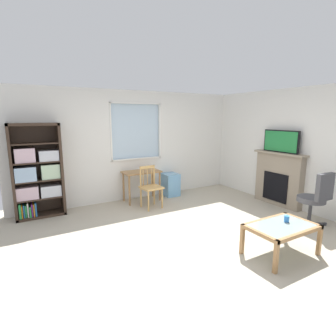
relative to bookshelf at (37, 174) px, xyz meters
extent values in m
cube|color=#B2A893|center=(2.08, -2.23, -0.87)|extent=(6.41, 5.95, 0.02)
cube|color=silver|center=(2.08, 0.24, -0.38)|extent=(5.41, 0.12, 0.94)
cube|color=silver|center=(2.08, 0.24, 1.54)|extent=(5.41, 0.12, 0.27)
cube|color=silver|center=(0.47, 0.24, 0.75)|extent=(2.19, 0.12, 1.32)
cube|color=silver|center=(3.79, 0.24, 0.75)|extent=(1.99, 0.12, 1.32)
cube|color=silver|center=(2.18, 0.25, 0.75)|extent=(1.23, 0.02, 1.32)
cube|color=white|center=(2.18, 0.18, 0.10)|extent=(1.29, 0.06, 0.03)
cube|color=white|center=(2.18, 0.18, 1.39)|extent=(1.29, 0.06, 0.03)
cube|color=white|center=(1.56, 0.18, 0.75)|extent=(0.03, 0.06, 1.32)
cube|color=white|center=(2.79, 0.18, 0.75)|extent=(0.03, 0.06, 1.32)
cube|color=silver|center=(4.85, -2.23, 0.41)|extent=(0.12, 5.15, 2.53)
cube|color=#38281E|center=(-0.41, -0.01, 0.06)|extent=(0.05, 0.38, 1.83)
cube|color=#38281E|center=(0.44, -0.01, 0.06)|extent=(0.05, 0.38, 1.83)
cube|color=#38281E|center=(0.02, -0.01, 0.95)|extent=(0.90, 0.38, 0.05)
cube|color=#38281E|center=(0.02, -0.01, -0.83)|extent=(0.90, 0.38, 0.05)
cube|color=#38281E|center=(0.02, 0.17, 0.06)|extent=(0.90, 0.02, 1.83)
cube|color=#38281E|center=(0.02, -0.01, -0.48)|extent=(0.85, 0.36, 0.02)
cube|color=#38281E|center=(0.02, -0.01, -0.12)|extent=(0.85, 0.36, 0.02)
cube|color=#38281E|center=(0.02, -0.01, 0.24)|extent=(0.85, 0.36, 0.02)
cube|color=#38281E|center=(0.02, -0.01, 0.59)|extent=(0.85, 0.36, 0.02)
cube|color=beige|center=(-0.20, -0.02, -0.34)|extent=(0.39, 0.29, 0.24)
cube|color=silver|center=(0.22, -0.02, -0.35)|extent=(0.37, 0.28, 0.22)
cube|color=#9EBCDB|center=(-0.19, -0.02, 0.03)|extent=(0.36, 0.33, 0.27)
cube|color=#B7D6B2|center=(0.24, -0.02, 0.03)|extent=(0.33, 0.27, 0.28)
cube|color=beige|center=(-0.17, -0.02, 0.38)|extent=(0.34, 0.28, 0.26)
cube|color=silver|center=(0.24, -0.02, 0.35)|extent=(0.35, 0.31, 0.20)
cube|color=green|center=(-0.35, -0.03, -0.67)|extent=(0.04, 0.29, 0.28)
cube|color=orange|center=(-0.31, -0.03, -0.68)|extent=(0.02, 0.29, 0.25)
cube|color=#286BB2|center=(-0.28, -0.03, -0.68)|extent=(0.02, 0.26, 0.25)
cube|color=green|center=(-0.25, -0.03, -0.69)|extent=(0.03, 0.21, 0.23)
cube|color=white|center=(-0.21, -0.03, -0.67)|extent=(0.02, 0.24, 0.28)
cube|color=green|center=(-0.18, -0.03, -0.70)|extent=(0.03, 0.29, 0.20)
cube|color=purple|center=(-0.14, -0.03, -0.69)|extent=(0.02, 0.26, 0.24)
cube|color=orange|center=(-0.11, -0.03, -0.68)|extent=(0.02, 0.30, 0.25)
cube|color=#286BB2|center=(-0.08, -0.03, -0.67)|extent=(0.03, 0.27, 0.26)
cube|color=#A37547|center=(2.16, -0.11, -0.16)|extent=(0.86, 0.47, 0.03)
cylinder|color=#A37547|center=(1.78, -0.29, -0.52)|extent=(0.04, 0.04, 0.68)
cylinder|color=#A37547|center=(2.54, -0.29, -0.52)|extent=(0.04, 0.04, 0.68)
cylinder|color=#A37547|center=(1.78, 0.08, -0.52)|extent=(0.04, 0.04, 0.68)
cylinder|color=#A37547|center=(2.54, 0.08, -0.52)|extent=(0.04, 0.04, 0.68)
cube|color=tan|center=(2.14, -0.66, -0.41)|extent=(0.45, 0.44, 0.04)
cylinder|color=tan|center=(1.98, -0.83, -0.64)|extent=(0.04, 0.04, 0.43)
cylinder|color=tan|center=(2.32, -0.80, -0.64)|extent=(0.04, 0.04, 0.43)
cylinder|color=tan|center=(1.96, -0.51, -0.64)|extent=(0.04, 0.04, 0.43)
cylinder|color=tan|center=(2.29, -0.48, -0.64)|extent=(0.04, 0.04, 0.43)
cylinder|color=tan|center=(1.96, -0.51, -0.18)|extent=(0.04, 0.04, 0.45)
cylinder|color=tan|center=(2.29, -0.48, -0.18)|extent=(0.04, 0.04, 0.45)
cube|color=tan|center=(2.12, -0.50, 0.01)|extent=(0.36, 0.07, 0.06)
cylinder|color=tan|center=(2.02, -0.51, -0.21)|extent=(0.02, 0.02, 0.35)
cylinder|color=tan|center=(2.12, -0.50, -0.21)|extent=(0.02, 0.02, 0.35)
cylinder|color=tan|center=(2.23, -0.49, -0.21)|extent=(0.02, 0.02, 0.35)
cube|color=#72ADDB|center=(2.96, -0.06, -0.58)|extent=(0.35, 0.40, 0.56)
cube|color=gray|center=(4.70, -1.85, -0.29)|extent=(0.18, 1.12, 1.14)
cube|color=black|center=(4.60, -1.85, -0.44)|extent=(0.03, 0.62, 0.63)
cube|color=gray|center=(4.68, -1.85, 0.31)|extent=(0.26, 1.22, 0.04)
cube|color=black|center=(4.68, -1.85, 0.57)|extent=(0.05, 0.85, 0.48)
cube|color=#237F3D|center=(4.65, -1.85, 0.57)|extent=(0.01, 0.80, 0.43)
cylinder|color=#4C4C51|center=(4.24, -2.91, -0.38)|extent=(0.48, 0.48, 0.09)
cube|color=#4C4C51|center=(4.23, -3.13, -0.10)|extent=(0.40, 0.10, 0.48)
cylinder|color=#38383D|center=(4.24, -2.91, -0.62)|extent=(0.06, 0.06, 0.42)
cube|color=#38383D|center=(4.10, -2.91, -0.83)|extent=(0.28, 0.05, 0.03)
cylinder|color=#38383D|center=(3.96, -2.90, -0.83)|extent=(0.05, 0.05, 0.05)
cube|color=#38383D|center=(4.19, -3.05, -0.83)|extent=(0.13, 0.28, 0.03)
cylinder|color=#38383D|center=(4.14, -3.18, -0.83)|extent=(0.05, 0.05, 0.05)
cube|color=#38383D|center=(4.35, -3.00, -0.83)|extent=(0.24, 0.20, 0.03)
cylinder|color=#38383D|center=(4.46, -3.09, -0.83)|extent=(0.05, 0.05, 0.05)
cube|color=#38383D|center=(4.35, -2.84, -0.83)|extent=(0.25, 0.19, 0.03)
cylinder|color=#38383D|center=(4.47, -2.76, -0.83)|extent=(0.05, 0.05, 0.05)
cube|color=#38383D|center=(4.20, -2.78, -0.83)|extent=(0.11, 0.28, 0.03)
cylinder|color=#38383D|center=(4.16, -2.64, -0.83)|extent=(0.05, 0.05, 0.05)
cube|color=#8C9E99|center=(2.86, -3.36, -0.42)|extent=(0.87, 0.52, 0.02)
cube|color=#A37547|center=(2.86, -3.64, -0.44)|extent=(0.97, 0.05, 0.05)
cube|color=#A37547|center=(2.86, -3.07, -0.44)|extent=(0.97, 0.05, 0.05)
cube|color=#A37547|center=(2.40, -3.36, -0.44)|extent=(0.05, 0.62, 0.05)
cube|color=#A37547|center=(3.32, -3.36, -0.44)|extent=(0.05, 0.62, 0.05)
cube|color=#A37547|center=(2.40, -3.64, -0.66)|extent=(0.05, 0.05, 0.39)
cube|color=#A37547|center=(3.32, -3.64, -0.66)|extent=(0.05, 0.05, 0.39)
cube|color=#A37547|center=(2.40, -3.07, -0.66)|extent=(0.05, 0.05, 0.39)
cube|color=#A37547|center=(3.32, -3.07, -0.66)|extent=(0.05, 0.05, 0.39)
cylinder|color=#337FD6|center=(3.01, -3.32, -0.37)|extent=(0.07, 0.07, 0.09)
camera|label=1|loc=(-0.28, -5.61, 1.08)|focal=28.36mm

